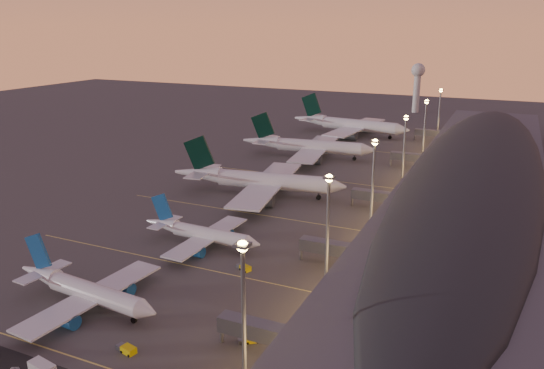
% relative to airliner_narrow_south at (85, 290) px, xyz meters
% --- Properties ---
extents(ground, '(700.00, 700.00, 0.00)m').
position_rel_airliner_narrow_south_xyz_m(ground, '(6.47, 30.26, -3.58)').
color(ground, '#474542').
extents(airliner_narrow_south, '(38.75, 34.73, 13.84)m').
position_rel_airliner_narrow_south_xyz_m(airliner_narrow_south, '(0.00, 0.00, 0.00)').
color(airliner_narrow_south, silver).
rests_on(airliner_narrow_south, ground).
extents(airliner_narrow_north, '(35.78, 31.92, 12.80)m').
position_rel_airliner_narrow_south_xyz_m(airliner_narrow_north, '(4.82, 37.63, -0.27)').
color(airliner_narrow_north, silver).
rests_on(airliner_narrow_north, ground).
extents(airliner_wide_near, '(61.74, 56.85, 19.78)m').
position_rel_airliner_narrow_south_xyz_m(airliner_wide_near, '(-0.69, 83.55, 1.52)').
color(airliner_wide_near, silver).
rests_on(airliner_wide_near, ground).
extents(airliner_wide_mid, '(60.45, 55.47, 19.34)m').
position_rel_airliner_narrow_south_xyz_m(airliner_wide_mid, '(-4.43, 141.74, 1.40)').
color(airliner_wide_mid, silver).
rests_on(airliner_wide_mid, ground).
extents(airliner_wide_far, '(65.75, 60.28, 21.03)m').
position_rel_airliner_narrow_south_xyz_m(airliner_wide_far, '(-2.20, 198.23, 1.84)').
color(airliner_wide_far, silver).
rests_on(airliner_wide_far, ground).
extents(terminal_building, '(56.35, 255.00, 17.46)m').
position_rel_airliner_narrow_south_xyz_m(terminal_building, '(68.31, 102.73, 5.21)').
color(terminal_building, '#4E4F54').
rests_on(terminal_building, ground).
extents(light_masts, '(2.20, 217.20, 25.90)m').
position_rel_airliner_narrow_south_xyz_m(light_masts, '(42.47, 95.26, 13.98)').
color(light_masts, slate).
rests_on(light_masts, ground).
extents(radar_tower, '(9.00, 9.00, 32.50)m').
position_rel_airliner_narrow_south_xyz_m(radar_tower, '(16.47, 290.26, 18.30)').
color(radar_tower, silver).
rests_on(radar_tower, ground).
extents(lane_markings, '(90.00, 180.36, 0.00)m').
position_rel_airliner_narrow_south_xyz_m(lane_markings, '(6.47, 70.26, -3.57)').
color(lane_markings, '#D8C659').
rests_on(lane_markings, ground).
extents(baggage_tug_a, '(4.38, 2.47, 1.23)m').
position_rel_airliner_narrow_south_xyz_m(baggage_tug_a, '(18.47, -9.57, -3.01)').
color(baggage_tug_a, '#DEC306').
rests_on(baggage_tug_a, ground).
extents(baggage_tug_b, '(3.89, 3.43, 1.12)m').
position_rel_airliner_narrow_south_xyz_m(baggage_tug_b, '(37.11, 2.40, -3.06)').
color(baggage_tug_b, '#DEC306').
rests_on(baggage_tug_b, ground).
extents(baggage_tug_c, '(4.34, 3.01, 1.21)m').
position_rel_airliner_narrow_south_xyz_m(baggage_tug_c, '(22.21, 28.93, -3.02)').
color(baggage_tug_c, '#DEC306').
rests_on(baggage_tug_c, ground).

